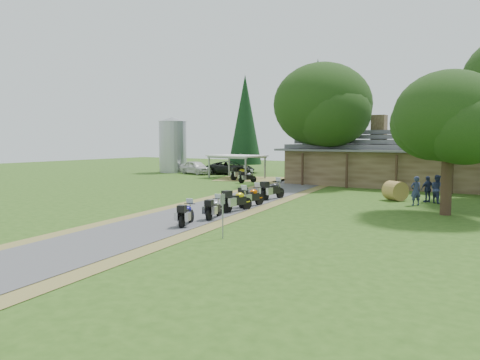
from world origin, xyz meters
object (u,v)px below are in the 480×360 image
Objects in this scene: car_white_sedan at (196,166)px; motorcycle_row_c at (237,199)px; motorcycle_row_a at (187,213)px; motorcycle_carport_a at (240,173)px; motorcycle_row_e at (273,189)px; motorcycle_row_b at (214,207)px; hay_bale at (395,191)px; silo at (173,145)px; lodge at (410,158)px; carport at (237,167)px; car_dark_suv at (231,165)px; motorcycle_carport_b at (248,176)px; motorcycle_row_d at (251,195)px.

car_white_sedan reaches higher than motorcycle_row_c.
motorcycle_carport_a reaches higher than motorcycle_row_a.
motorcycle_row_e is at bearing -113.64° from car_white_sedan.
motorcycle_row_a is 1.00× the size of motorcycle_row_b.
motorcycle_row_c is 11.42m from hay_bale.
motorcycle_row_e is at bearing -35.70° from silo.
motorcycle_carport_a is (-15.37, -2.99, -1.74)m from lodge.
silo is 3.85× the size of motorcycle_row_b.
motorcycle_carport_a is 18.39m from hay_bale.
motorcycle_row_b is at bearing -163.53° from motorcycle_row_c.
hay_bale is at bearing -50.44° from motorcycle_row_e.
motorcycle_row_e is (-1.10, 10.43, 0.12)m from motorcycle_row_a.
lodge is 17.05m from carport.
car_dark_suv is 27.38m from motorcycle_row_c.
motorcycle_row_e is at bearing -6.05° from motorcycle_row_b.
motorcycle_row_c is 0.98× the size of motorcycle_row_e.
car_dark_suv is at bearing 50.99° from motorcycle_row_e.
silo is 3.81× the size of motorcycle_carport_b.
lodge is 15.53m from motorcycle_row_e.
motorcycle_row_b is 0.99× the size of motorcycle_carport_b.
motorcycle_carport_b is at bearing 39.72° from motorcycle_row_c.
motorcycle_carport_a reaches higher than motorcycle_carport_b.
lodge is 10.25× the size of motorcycle_row_e.
carport is at bearing 64.57° from motorcycle_carport_b.
motorcycle_row_b is 2.59m from motorcycle_row_c.
car_white_sedan is 27.80m from hay_bale.
motorcycle_carport_b is at bearing -116.44° from motorcycle_carport_a.
carport is 4.31× the size of hay_bale.
car_white_sedan reaches higher than motorcycle_row_b.
motorcycle_row_a is 10.49m from motorcycle_row_e.
car_dark_suv is 3.41× the size of motorcycle_carport_b.
lodge is 10.26× the size of motorcycle_carport_a.
motorcycle_row_b is 1.36× the size of hay_bale.
silo reaches higher than carport.
motorcycle_row_c is at bearing -166.00° from motorcycle_row_d.
lodge is at bearing -112.27° from car_dark_suv.
silo reaches higher than hay_bale.
motorcycle_row_d reaches higher than motorcycle_carport_b.
silo is 3.85× the size of motorcycle_row_a.
car_dark_suv is (7.92, 0.75, -2.19)m from silo.
silo reaches higher than motorcycle_carport_a.
car_dark_suv is (3.72, 1.64, 0.17)m from car_white_sedan.
lodge is at bearing -60.50° from motorcycle_carport_a.
motorcycle_row_b is at bearing -132.46° from motorcycle_carport_a.
lodge is 23.98m from car_white_sedan.
motorcycle_row_a is (15.73, -27.39, -0.55)m from car_dark_suv.
motorcycle_row_e is (22.55, -16.20, -2.62)m from silo.
car_white_sedan is 2.78× the size of motorcycle_carport_a.
car_white_sedan reaches higher than motorcycle_row_e.
carport is 17.47m from motorcycle_row_e.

